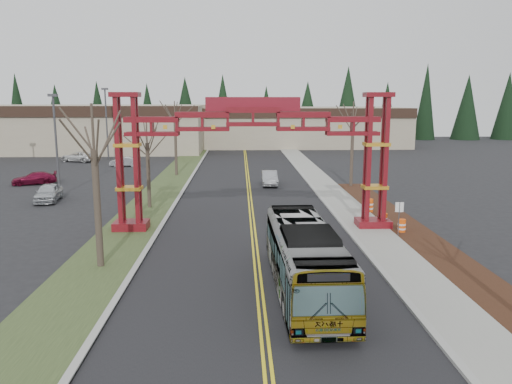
{
  "coord_description": "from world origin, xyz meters",
  "views": [
    {
      "loc": [
        -0.85,
        -13.99,
        8.45
      ],
      "look_at": [
        0.07,
        14.27,
        3.19
      ],
      "focal_mm": 35.0,
      "sensor_mm": 36.0,
      "label": 1
    }
  ],
  "objects_px": {
    "parked_car_far_a": "(125,162)",
    "light_pole_near": "(56,138)",
    "parked_car_far_b": "(78,157)",
    "barrel_mid": "(384,220)",
    "retail_building_west": "(68,128)",
    "barrel_south": "(402,226)",
    "parked_car_near_a": "(48,193)",
    "street_sign": "(399,212)",
    "gateway_arch": "(253,139)",
    "retail_building_east": "(297,126)",
    "barrel_north": "(369,206)",
    "parked_car_mid_a": "(34,178)",
    "silver_sedan": "(270,178)",
    "bare_tree_right_far": "(353,124)",
    "light_pole_far": "(106,119)",
    "transit_bus": "(305,259)",
    "bare_tree_median_mid": "(147,143)",
    "bare_tree_median_near": "(94,151)",
    "bare_tree_median_far": "(175,121)"
  },
  "relations": [
    {
      "from": "bare_tree_right_far",
      "to": "barrel_mid",
      "type": "bearing_deg",
      "value": -94.54
    },
    {
      "from": "parked_car_mid_a",
      "to": "silver_sedan",
      "type": "bearing_deg",
      "value": 68.21
    },
    {
      "from": "parked_car_mid_a",
      "to": "barrel_mid",
      "type": "bearing_deg",
      "value": 40.19
    },
    {
      "from": "retail_building_west",
      "to": "bare_tree_median_mid",
      "type": "xyz_separation_m",
      "value": [
        22.0,
        -47.17,
        1.34
      ]
    },
    {
      "from": "gateway_arch",
      "to": "retail_building_east",
      "type": "height_order",
      "value": "gateway_arch"
    },
    {
      "from": "light_pole_far",
      "to": "street_sign",
      "type": "xyz_separation_m",
      "value": [
        28.54,
        -41.78,
        -4.19
      ]
    },
    {
      "from": "parked_car_far_a",
      "to": "bare_tree_right_far",
      "type": "xyz_separation_m",
      "value": [
        25.57,
        -16.21,
        5.56
      ]
    },
    {
      "from": "transit_bus",
      "to": "parked_car_far_a",
      "type": "relative_size",
      "value": 2.93
    },
    {
      "from": "parked_car_far_b",
      "to": "light_pole_far",
      "type": "bearing_deg",
      "value": 145.4
    },
    {
      "from": "bare_tree_median_mid",
      "to": "street_sign",
      "type": "relative_size",
      "value": 3.17
    },
    {
      "from": "bare_tree_right_far",
      "to": "transit_bus",
      "type": "bearing_deg",
      "value": -106.69
    },
    {
      "from": "barrel_mid",
      "to": "barrel_south",
      "type": "bearing_deg",
      "value": -66.82
    },
    {
      "from": "parked_car_mid_a",
      "to": "bare_tree_median_far",
      "type": "distance_m",
      "value": 15.68
    },
    {
      "from": "light_pole_near",
      "to": "barrel_north",
      "type": "height_order",
      "value": "light_pole_near"
    },
    {
      "from": "parked_car_near_a",
      "to": "parked_car_mid_a",
      "type": "xyz_separation_m",
      "value": [
        -4.63,
        8.7,
        -0.12
      ]
    },
    {
      "from": "parked_car_mid_a",
      "to": "bare_tree_median_near",
      "type": "relative_size",
      "value": 0.52
    },
    {
      "from": "parked_car_far_b",
      "to": "barrel_mid",
      "type": "height_order",
      "value": "parked_car_far_b"
    },
    {
      "from": "parked_car_far_a",
      "to": "street_sign",
      "type": "distance_m",
      "value": 42.16
    },
    {
      "from": "retail_building_west",
      "to": "parked_car_far_a",
      "type": "relative_size",
      "value": 12.31
    },
    {
      "from": "bare_tree_median_mid",
      "to": "bare_tree_median_far",
      "type": "distance_m",
      "value": 17.18
    },
    {
      "from": "parked_car_near_a",
      "to": "bare_tree_median_near",
      "type": "distance_m",
      "value": 19.94
    },
    {
      "from": "parked_car_near_a",
      "to": "street_sign",
      "type": "relative_size",
      "value": 1.95
    },
    {
      "from": "gateway_arch",
      "to": "parked_car_mid_a",
      "type": "xyz_separation_m",
      "value": [
        -21.59,
        18.4,
        -5.36
      ]
    },
    {
      "from": "bare_tree_right_far",
      "to": "barrel_mid",
      "type": "height_order",
      "value": "bare_tree_right_far"
    },
    {
      "from": "barrel_south",
      "to": "light_pole_far",
      "type": "bearing_deg",
      "value": 125.41
    },
    {
      "from": "parked_car_far_a",
      "to": "light_pole_near",
      "type": "height_order",
      "value": "light_pole_near"
    },
    {
      "from": "light_pole_far",
      "to": "barrel_mid",
      "type": "xyz_separation_m",
      "value": [
        28.35,
        -39.23,
        -5.33
      ]
    },
    {
      "from": "barrel_south",
      "to": "silver_sedan",
      "type": "bearing_deg",
      "value": 111.53
    },
    {
      "from": "light_pole_far",
      "to": "street_sign",
      "type": "relative_size",
      "value": 4.49
    },
    {
      "from": "bare_tree_right_far",
      "to": "light_pole_far",
      "type": "xyz_separation_m",
      "value": [
        -29.59,
        23.7,
        -0.38
      ]
    },
    {
      "from": "retail_building_west",
      "to": "barrel_north",
      "type": "bearing_deg",
      "value": -51.89
    },
    {
      "from": "parked_car_far_a",
      "to": "parked_car_far_b",
      "type": "bearing_deg",
      "value": -121.57
    },
    {
      "from": "parked_car_mid_a",
      "to": "retail_building_west",
      "type": "bearing_deg",
      "value": 174.42
    },
    {
      "from": "light_pole_far",
      "to": "barrel_south",
      "type": "xyz_separation_m",
      "value": [
        29.05,
        -40.86,
        -5.33
      ]
    },
    {
      "from": "street_sign",
      "to": "silver_sedan",
      "type": "bearing_deg",
      "value": 109.29
    },
    {
      "from": "barrel_mid",
      "to": "bare_tree_right_far",
      "type": "bearing_deg",
      "value": 85.46
    },
    {
      "from": "retail_building_west",
      "to": "parked_car_mid_a",
      "type": "relative_size",
      "value": 10.74
    },
    {
      "from": "parked_car_near_a",
      "to": "light_pole_far",
      "type": "xyz_separation_m",
      "value": [
        -2.63,
        29.74,
        5.06
      ]
    },
    {
      "from": "parked_car_mid_a",
      "to": "barrel_south",
      "type": "distance_m",
      "value": 36.85
    },
    {
      "from": "light_pole_near",
      "to": "barrel_mid",
      "type": "height_order",
      "value": "light_pole_near"
    },
    {
      "from": "retail_building_west",
      "to": "transit_bus",
      "type": "xyz_separation_m",
      "value": [
        32.0,
        -64.9,
        -2.24
      ]
    },
    {
      "from": "transit_bus",
      "to": "bare_tree_right_far",
      "type": "distance_m",
      "value": 28.24
    },
    {
      "from": "retail_building_west",
      "to": "barrel_south",
      "type": "relative_size",
      "value": 49.25
    },
    {
      "from": "retail_building_west",
      "to": "bare_tree_right_far",
      "type": "relative_size",
      "value": 5.55
    },
    {
      "from": "gateway_arch",
      "to": "silver_sedan",
      "type": "bearing_deg",
      "value": 82.97
    },
    {
      "from": "parked_car_far_a",
      "to": "bare_tree_median_near",
      "type": "relative_size",
      "value": 0.45
    },
    {
      "from": "retail_building_east",
      "to": "street_sign",
      "type": "xyz_separation_m",
      "value": [
        -1.04,
        -64.29,
        -1.91
      ]
    },
    {
      "from": "retail_building_west",
      "to": "parked_car_far_a",
      "type": "xyz_separation_m",
      "value": [
        14.43,
        -22.01,
        -3.15
      ]
    },
    {
      "from": "gateway_arch",
      "to": "transit_bus",
      "type": "xyz_separation_m",
      "value": [
        2.0,
        -10.94,
        -4.46
      ]
    },
    {
      "from": "bare_tree_median_near",
      "to": "parked_car_mid_a",
      "type": "bearing_deg",
      "value": 117.84
    }
  ]
}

